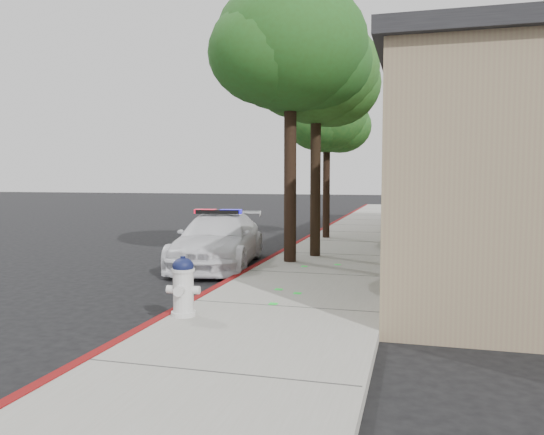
% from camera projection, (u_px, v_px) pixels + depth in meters
% --- Properties ---
extents(ground, '(120.00, 120.00, 0.00)m').
position_uv_depth(ground, '(188.00, 309.00, 8.97)').
color(ground, black).
rests_on(ground, ground).
extents(sidewalk, '(3.20, 60.00, 0.15)m').
position_uv_depth(sidewalk, '(315.00, 277.00, 11.44)').
color(sidewalk, gray).
rests_on(sidewalk, ground).
extents(red_curb, '(0.14, 60.00, 0.16)m').
position_uv_depth(red_curb, '(246.00, 273.00, 11.84)').
color(red_curb, maroon).
rests_on(red_curb, ground).
extents(clapboard_building, '(7.30, 20.89, 4.24)m').
position_uv_depth(clapboard_building, '(524.00, 180.00, 15.75)').
color(clapboard_building, '#8D7D5C').
rests_on(clapboard_building, ground).
extents(police_car, '(2.43, 4.66, 1.41)m').
position_uv_depth(police_car, '(218.00, 240.00, 13.25)').
color(police_car, white).
rests_on(police_car, ground).
extents(fire_hydrant, '(0.51, 0.44, 0.89)m').
position_uv_depth(fire_hydrant, '(183.00, 286.00, 7.91)').
color(fire_hydrant, silver).
rests_on(fire_hydrant, sidewalk).
extents(street_tree_near, '(3.73, 3.67, 6.71)m').
position_uv_depth(street_tree_near, '(291.00, 52.00, 12.70)').
color(street_tree_near, black).
rests_on(street_tree_near, sidewalk).
extents(street_tree_mid, '(3.23, 3.31, 6.14)m').
position_uv_depth(street_tree_mid, '(316.00, 76.00, 13.73)').
color(street_tree_mid, black).
rests_on(street_tree_mid, sidewalk).
extents(street_tree_far, '(2.85, 2.81, 5.22)m').
position_uv_depth(street_tree_far, '(328.00, 121.00, 17.99)').
color(street_tree_far, black).
rests_on(street_tree_far, sidewalk).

